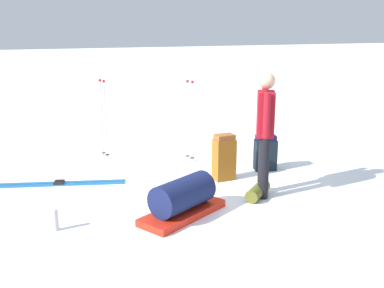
{
  "coord_description": "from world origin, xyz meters",
  "views": [
    {
      "loc": [
        5.73,
        -2.16,
        2.31
      ],
      "look_at": [
        0.0,
        0.0,
        0.7
      ],
      "focal_mm": 42.91,
      "sensor_mm": 36.0,
      "label": 1
    }
  ],
  "objects_px": {
    "ski_poles_planted_far": "(103,115)",
    "sleeping_mat_rolled": "(258,191)",
    "backpack_large_dark": "(265,153)",
    "thermos_bottle": "(55,220)",
    "backpack_bright": "(224,158)",
    "ski_pair_near": "(59,184)",
    "skier_standing": "(265,128)",
    "ski_poles_planted_near": "(190,117)",
    "gear_sled": "(183,199)"
  },
  "relations": [
    {
      "from": "ski_poles_planted_far",
      "to": "sleeping_mat_rolled",
      "type": "bearing_deg",
      "value": 30.64
    },
    {
      "from": "backpack_large_dark",
      "to": "thermos_bottle",
      "type": "bearing_deg",
      "value": -71.2
    },
    {
      "from": "backpack_bright",
      "to": "ski_pair_near",
      "type": "bearing_deg",
      "value": -105.22
    },
    {
      "from": "skier_standing",
      "to": "backpack_large_dark",
      "type": "distance_m",
      "value": 1.35
    },
    {
      "from": "ski_pair_near",
      "to": "ski_poles_planted_near",
      "type": "distance_m",
      "value": 2.43
    },
    {
      "from": "thermos_bottle",
      "to": "backpack_bright",
      "type": "bearing_deg",
      "value": 110.45
    },
    {
      "from": "ski_pair_near",
      "to": "thermos_bottle",
      "type": "height_order",
      "value": "thermos_bottle"
    },
    {
      "from": "ski_poles_planted_far",
      "to": "sleeping_mat_rolled",
      "type": "relative_size",
      "value": 2.52
    },
    {
      "from": "backpack_bright",
      "to": "thermos_bottle",
      "type": "bearing_deg",
      "value": -69.55
    },
    {
      "from": "skier_standing",
      "to": "ski_pair_near",
      "type": "height_order",
      "value": "skier_standing"
    },
    {
      "from": "backpack_large_dark",
      "to": "sleeping_mat_rolled",
      "type": "distance_m",
      "value": 1.27
    },
    {
      "from": "backpack_large_dark",
      "to": "skier_standing",
      "type": "bearing_deg",
      "value": -31.02
    },
    {
      "from": "gear_sled",
      "to": "thermos_bottle",
      "type": "relative_size",
      "value": 4.82
    },
    {
      "from": "gear_sled",
      "to": "skier_standing",
      "type": "bearing_deg",
      "value": 102.47
    },
    {
      "from": "backpack_large_dark",
      "to": "ski_poles_planted_near",
      "type": "relative_size",
      "value": 0.41
    },
    {
      "from": "gear_sled",
      "to": "ski_poles_planted_far",
      "type": "bearing_deg",
      "value": -171.79
    },
    {
      "from": "skier_standing",
      "to": "gear_sled",
      "type": "relative_size",
      "value": 1.36
    },
    {
      "from": "ski_poles_planted_far",
      "to": "gear_sled",
      "type": "bearing_deg",
      "value": 8.21
    },
    {
      "from": "ski_pair_near",
      "to": "sleeping_mat_rolled",
      "type": "bearing_deg",
      "value": 59.24
    },
    {
      "from": "backpack_bright",
      "to": "ski_poles_planted_far",
      "type": "relative_size",
      "value": 0.51
    },
    {
      "from": "ski_poles_planted_near",
      "to": "ski_poles_planted_far",
      "type": "bearing_deg",
      "value": -118.01
    },
    {
      "from": "backpack_large_dark",
      "to": "gear_sled",
      "type": "relative_size",
      "value": 0.46
    },
    {
      "from": "skier_standing",
      "to": "gear_sled",
      "type": "bearing_deg",
      "value": -77.53
    },
    {
      "from": "ski_pair_near",
      "to": "thermos_bottle",
      "type": "distance_m",
      "value": 1.62
    },
    {
      "from": "sleeping_mat_rolled",
      "to": "skier_standing",
      "type": "bearing_deg",
      "value": 112.91
    },
    {
      "from": "backpack_large_dark",
      "to": "gear_sled",
      "type": "xyz_separation_m",
      "value": [
        1.28,
        -1.88,
        -0.06
      ]
    },
    {
      "from": "skier_standing",
      "to": "ski_poles_planted_far",
      "type": "xyz_separation_m",
      "value": [
        -2.67,
        -1.7,
        -0.19
      ]
    },
    {
      "from": "backpack_large_dark",
      "to": "sleeping_mat_rolled",
      "type": "xyz_separation_m",
      "value": [
        1.04,
        -0.7,
        -0.19
      ]
    },
    {
      "from": "backpack_large_dark",
      "to": "backpack_bright",
      "type": "relative_size",
      "value": 0.82
    },
    {
      "from": "skier_standing",
      "to": "backpack_bright",
      "type": "xyz_separation_m",
      "value": [
        -0.8,
        -0.22,
        -0.61
      ]
    },
    {
      "from": "ski_pair_near",
      "to": "sleeping_mat_rolled",
      "type": "relative_size",
      "value": 3.48
    },
    {
      "from": "ski_poles_planted_near",
      "to": "ski_poles_planted_far",
      "type": "relative_size",
      "value": 1.01
    },
    {
      "from": "ski_pair_near",
      "to": "skier_standing",
      "type": "bearing_deg",
      "value": 60.84
    },
    {
      "from": "backpack_bright",
      "to": "ski_poles_planted_far",
      "type": "bearing_deg",
      "value": -141.55
    },
    {
      "from": "backpack_bright",
      "to": "sleeping_mat_rolled",
      "type": "xyz_separation_m",
      "value": [
        0.85,
        0.13,
        -0.26
      ]
    },
    {
      "from": "ski_poles_planted_far",
      "to": "sleeping_mat_rolled",
      "type": "height_order",
      "value": "ski_poles_planted_far"
    },
    {
      "from": "backpack_bright",
      "to": "sleeping_mat_rolled",
      "type": "bearing_deg",
      "value": 8.45
    },
    {
      "from": "backpack_bright",
      "to": "ski_poles_planted_near",
      "type": "height_order",
      "value": "ski_poles_planted_near"
    },
    {
      "from": "ski_poles_planted_far",
      "to": "gear_sled",
      "type": "distance_m",
      "value": 3.03
    },
    {
      "from": "ski_pair_near",
      "to": "ski_poles_planted_near",
      "type": "bearing_deg",
      "value": 102.36
    },
    {
      "from": "thermos_bottle",
      "to": "sleeping_mat_rolled",
      "type": "bearing_deg",
      "value": 92.3
    },
    {
      "from": "gear_sled",
      "to": "thermos_bottle",
      "type": "distance_m",
      "value": 1.51
    },
    {
      "from": "ski_pair_near",
      "to": "backpack_bright",
      "type": "height_order",
      "value": "backpack_bright"
    },
    {
      "from": "ski_pair_near",
      "to": "sleeping_mat_rolled",
      "type": "height_order",
      "value": "sleeping_mat_rolled"
    },
    {
      "from": "backpack_bright",
      "to": "thermos_bottle",
      "type": "height_order",
      "value": "backpack_bright"
    },
    {
      "from": "skier_standing",
      "to": "backpack_bright",
      "type": "distance_m",
      "value": 1.03
    },
    {
      "from": "backpack_bright",
      "to": "gear_sled",
      "type": "distance_m",
      "value": 1.52
    },
    {
      "from": "ski_poles_planted_near",
      "to": "sleeping_mat_rolled",
      "type": "height_order",
      "value": "ski_poles_planted_near"
    },
    {
      "from": "backpack_large_dark",
      "to": "ski_poles_planted_near",
      "type": "height_order",
      "value": "ski_poles_planted_near"
    },
    {
      "from": "sleeping_mat_rolled",
      "to": "ski_poles_planted_far",
      "type": "bearing_deg",
      "value": -149.36
    }
  ]
}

